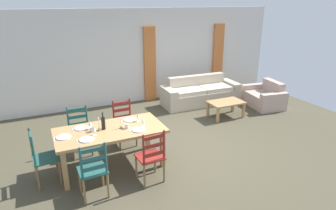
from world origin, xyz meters
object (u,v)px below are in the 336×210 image
object	(u,v)px
dining_chair_far_right	(124,123)
coffee_cup_primary	(127,126)
dining_chair_near_right	(151,156)
wine_glass_far_right	(138,116)
wine_bottle	(103,123)
dining_chair_near_left	(93,170)
wine_glass_near_left	(94,129)
coffee_table	(226,104)
wine_glass_far_left	(90,124)
couch	(200,94)
armchair_upholstered	(265,97)
wine_glass_near_right	(143,121)
coffee_cup_secondary	(92,129)
dining_table	(110,134)
dining_chair_head_west	(42,157)
dining_chair_far_left	(80,131)

from	to	relation	value
dining_chair_far_right	coffee_cup_primary	world-z (taller)	dining_chair_far_right
dining_chair_near_right	wine_glass_far_right	world-z (taller)	dining_chair_near_right
wine_bottle	dining_chair_near_left	bearing A→B (deg)	-114.76
wine_glass_near_left	coffee_table	size ratio (longest dim) A/B	0.18
wine_bottle	wine_glass_far_left	size ratio (longest dim) A/B	1.96
dining_chair_far_right	wine_glass_far_right	bearing A→B (deg)	-81.75
coffee_table	wine_glass_far_right	bearing A→B (deg)	-160.03
couch	armchair_upholstered	distance (m)	1.89
wine_bottle	wine_glass_far_left	distance (m)	0.24
wine_glass_near_right	armchair_upholstered	xyz separation A→B (m)	(4.30, 1.50, -0.61)
dining_chair_near_left	coffee_cup_secondary	size ratio (longest dim) A/B	10.67
wine_bottle	coffee_cup_secondary	size ratio (longest dim) A/B	3.51
wine_glass_near_left	wine_glass_far_right	size ratio (longest dim) A/B	1.00
dining_table	wine_glass_near_right	distance (m)	0.63
wine_glass_near_left	wine_glass_far_right	bearing A→B (deg)	16.95
wine_bottle	wine_glass_near_right	size ratio (longest dim) A/B	1.96
coffee_table	dining_chair_near_left	bearing A→B (deg)	-153.50
dining_table	dining_chair_far_right	size ratio (longest dim) A/B	1.98
wine_glass_far_left	couch	xyz separation A→B (m)	(3.58, 2.20, -0.57)
coffee_cup_secondary	coffee_table	size ratio (longest dim) A/B	0.10
dining_table	couch	xyz separation A→B (m)	(3.26, 2.35, -0.37)
dining_chair_near_right	coffee_cup_primary	bearing A→B (deg)	106.25
dining_chair_far_right	coffee_table	distance (m)	2.87
wine_glass_near_right	armchair_upholstered	world-z (taller)	wine_glass_near_right
dining_chair_head_west	couch	bearing A→B (deg)	28.23
dining_chair_far_left	coffee_table	size ratio (longest dim) A/B	1.07
dining_table	dining_chair_near_right	world-z (taller)	dining_chair_near_right
dining_chair_near_left	wine_glass_far_left	size ratio (longest dim) A/B	5.96
wine_bottle	dining_table	bearing A→B (deg)	-28.06
wine_glass_near_left	wine_glass_near_right	world-z (taller)	same
dining_table	dining_chair_far_right	world-z (taller)	dining_chair_far_right
dining_chair_near_left	wine_glass_near_right	distance (m)	1.29
couch	coffee_table	xyz separation A→B (m)	(0.07, -1.22, 0.06)
dining_table	coffee_cup_secondary	world-z (taller)	coffee_cup_secondary
dining_chair_far_right	coffee_cup_primary	size ratio (longest dim) A/B	10.67
wine_glass_near_left	armchair_upholstered	size ratio (longest dim) A/B	0.13
dining_chair_near_left	dining_chair_head_west	world-z (taller)	same
wine_bottle	couch	size ratio (longest dim) A/B	0.14
wine_glass_near_left	wine_glass_near_right	xyz separation A→B (m)	(0.88, 0.00, 0.00)
dining_chair_far_left	coffee_table	distance (m)	3.78
dining_table	wine_glass_far_right	world-z (taller)	wine_glass_far_right
wine_glass_near_right	dining_chair_far_left	bearing A→B (deg)	138.20
dining_chair_far_right	wine_glass_near_right	world-z (taller)	dining_chair_far_right
wine_glass_far_left	couch	distance (m)	4.24
wine_glass_far_right	coffee_cup_primary	distance (m)	0.37
wine_glass_far_left	armchair_upholstered	bearing A→B (deg)	13.32
wine_glass_far_left	wine_glass_far_right	xyz separation A→B (m)	(0.89, -0.01, 0.00)
wine_bottle	couch	xyz separation A→B (m)	(3.36, 2.30, -0.58)
wine_bottle	wine_glass_near_left	distance (m)	0.27
wine_glass_far_left	dining_chair_far_right	bearing A→B (deg)	38.50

